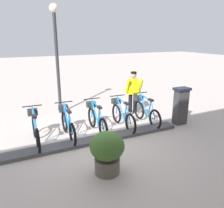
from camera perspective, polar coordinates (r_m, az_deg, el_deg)
ground_plane at (r=6.68m, az=-4.00°, el=-9.34°), size 60.00×60.00×0.00m
dock_rail_base at (r=6.66m, az=-4.01°, el=-8.96°), size 0.44×5.39×0.10m
payment_kiosk at (r=8.06m, az=16.89°, el=-0.33°), size 0.36×0.52×1.28m
bike_docked_0 at (r=7.94m, az=8.44°, el=-1.82°), size 1.72×0.54×1.02m
bike_docked_1 at (r=7.49m, az=2.58°, el=-2.80°), size 1.72×0.54×1.02m
bike_docked_2 at (r=7.13m, az=-3.97°, el=-3.85°), size 1.72×0.54×1.02m
bike_docked_3 at (r=6.88m, az=-11.12°, el=-4.95°), size 1.72×0.54×1.02m
bike_docked_4 at (r=6.74m, az=-18.73°, el=-6.02°), size 1.72×0.54×1.02m
worker_near_rack at (r=8.68m, az=5.34°, el=3.17°), size 0.52×0.66×1.66m
lamp_post at (r=8.82m, az=-13.89°, el=14.34°), size 0.32×0.32×4.03m
planter_bush at (r=5.03m, az=-1.24°, el=-11.64°), size 0.76×0.76×0.97m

